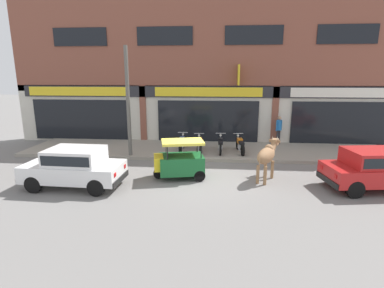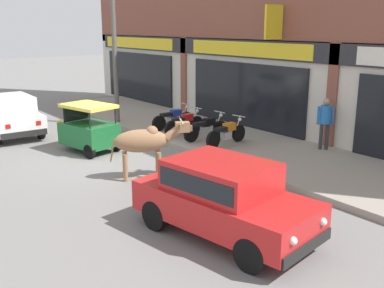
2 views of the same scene
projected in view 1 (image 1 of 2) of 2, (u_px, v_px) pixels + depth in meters
The scene contains 13 objects.
ground_plane at pixel (202, 178), 12.01m from camera, with size 90.00×90.00×0.00m, color slate.
sidewalk at pixel (206, 150), 15.97m from camera, with size 19.00×3.80×0.17m, color gray.
shop_building at pixel (209, 59), 16.95m from camera, with size 23.00×1.40×10.17m.
cow at pixel (267, 155), 11.52m from camera, with size 1.22×1.96×1.61m.
car_0 at pixel (75, 166), 10.88m from camera, with size 3.66×1.73×1.46m.
car_1 at pixel (375, 168), 10.65m from camera, with size 3.77×2.11×1.46m.
auto_rickshaw at pixel (179, 162), 11.86m from camera, with size 2.13×1.51×1.52m.
motorcycle_0 at pixel (182, 144), 15.39m from camera, with size 0.52×1.81×0.88m.
motorcycle_1 at pixel (200, 145), 15.12m from camera, with size 0.52×1.81×0.88m.
motorcycle_2 at pixel (221, 145), 15.16m from camera, with size 0.52×1.81×0.88m.
motorcycle_3 at pixel (240, 145), 15.11m from camera, with size 0.52×1.81×0.88m.
pedestrian at pixel (279, 127), 16.71m from camera, with size 0.38×0.37×1.60m.
utility_pole at pixel (128, 102), 14.11m from camera, with size 0.18×0.18×5.16m, color #595651.
Camera 1 is at (0.60, -11.37, 4.08)m, focal length 28.00 mm.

